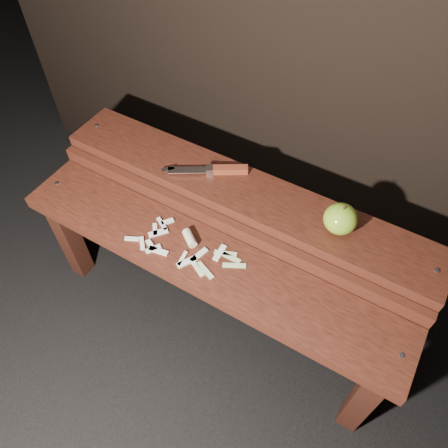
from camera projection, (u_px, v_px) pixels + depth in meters
The scene contains 6 objects.
ground at pixel (216, 312), 1.58m from camera, with size 60.00×60.00×0.00m, color black.
bench_front_tier at pixel (203, 273), 1.27m from camera, with size 1.20×0.20×0.42m.
bench_rear_tier at pixel (241, 208), 1.34m from camera, with size 1.20×0.21×0.50m.
apple at pixel (340, 219), 1.15m from camera, with size 0.09×0.09×0.09m.
knife at pixel (219, 170), 1.31m from camera, with size 0.23×0.15×0.02m.
apple_scraps at pixel (185, 245), 1.24m from camera, with size 0.35×0.14×0.03m.
Camera 1 is at (0.40, -0.61, 1.44)m, focal length 35.00 mm.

